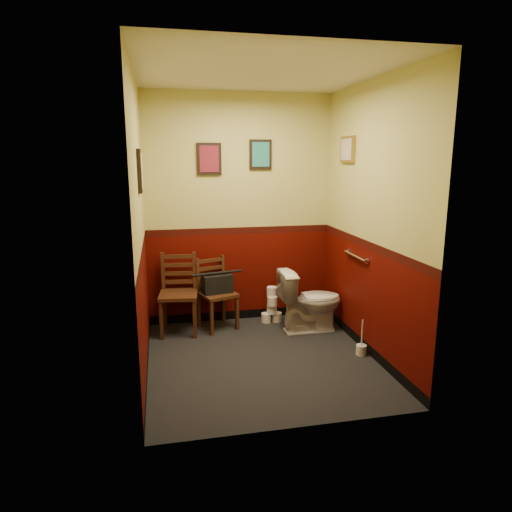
{
  "coord_description": "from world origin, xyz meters",
  "views": [
    {
      "loc": [
        -0.92,
        -4.12,
        1.97
      ],
      "look_at": [
        0.0,
        0.25,
        1.0
      ],
      "focal_mm": 32.0,
      "sensor_mm": 36.0,
      "label": 1
    }
  ],
  "objects": [
    {
      "name": "grab_bar",
      "position": [
        1.07,
        0.25,
        0.95
      ],
      "size": [
        0.05,
        0.56,
        0.06
      ],
      "color": "silver",
      "rests_on": "wall_right"
    },
    {
      "name": "framed_print_left",
      "position": [
        -1.08,
        0.1,
        1.85
      ],
      "size": [
        0.04,
        0.3,
        0.38
      ],
      "color": "black",
      "rests_on": "wall_left"
    },
    {
      "name": "wall_front",
      "position": [
        0.0,
        -1.2,
        1.35
      ],
      "size": [
        2.2,
        0.0,
        2.7
      ],
      "primitive_type": "cube",
      "rotation": [
        -1.57,
        0.0,
        0.0
      ],
      "color": "#460703",
      "rests_on": "ground"
    },
    {
      "name": "wall_back",
      "position": [
        0.0,
        1.2,
        1.35
      ],
      "size": [
        2.2,
        0.0,
        2.7
      ],
      "primitive_type": "cube",
      "rotation": [
        1.57,
        0.0,
        0.0
      ],
      "color": "#460703",
      "rests_on": "ground"
    },
    {
      "name": "wall_right",
      "position": [
        1.1,
        0.0,
        1.35
      ],
      "size": [
        0.0,
        2.4,
        2.7
      ],
      "primitive_type": "cube",
      "rotation": [
        1.57,
        0.0,
        -1.57
      ],
      "color": "#460703",
      "rests_on": "ground"
    },
    {
      "name": "wall_left",
      "position": [
        -1.1,
        0.0,
        1.35
      ],
      "size": [
        0.0,
        2.4,
        2.7
      ],
      "primitive_type": "cube",
      "rotation": [
        1.57,
        0.0,
        1.57
      ],
      "color": "#460703",
      "rests_on": "ground"
    },
    {
      "name": "framed_print_right",
      "position": [
        1.08,
        0.6,
        2.05
      ],
      "size": [
        0.04,
        0.34,
        0.28
      ],
      "color": "olive",
      "rests_on": "wall_right"
    },
    {
      "name": "ceiling",
      "position": [
        0.0,
        0.0,
        2.7
      ],
      "size": [
        2.2,
        2.4,
        0.0
      ],
      "primitive_type": "cube",
      "rotation": [
        3.14,
        0.0,
        0.0
      ],
      "color": "silver",
      "rests_on": "ground"
    },
    {
      "name": "toilet",
      "position": [
        0.72,
        0.65,
        0.35
      ],
      "size": [
        0.72,
        0.4,
        0.71
      ],
      "primitive_type": "imported",
      "rotation": [
        0.0,
        0.0,
        1.57
      ],
      "color": "white",
      "rests_on": "floor"
    },
    {
      "name": "framed_print_back_a",
      "position": [
        -0.35,
        1.18,
        1.95
      ],
      "size": [
        0.28,
        0.04,
        0.36
      ],
      "color": "black",
      "rests_on": "wall_back"
    },
    {
      "name": "tp_stack",
      "position": [
        0.35,
        1.0,
        0.19
      ],
      "size": [
        0.25,
        0.15,
        0.44
      ],
      "color": "silver",
      "rests_on": "floor"
    },
    {
      "name": "toilet_brush",
      "position": [
        1.02,
        -0.11,
        0.06
      ],
      "size": [
        0.11,
        0.11,
        0.38
      ],
      "color": "silver",
      "rests_on": "floor"
    },
    {
      "name": "chair_right",
      "position": [
        -0.33,
        0.97,
        0.42
      ],
      "size": [
        0.5,
        0.5,
        0.83
      ],
      "rotation": [
        0.0,
        0.0,
        0.36
      ],
      "color": "#4D2917",
      "rests_on": "floor"
    },
    {
      "name": "floor",
      "position": [
        0.0,
        0.0,
        0.0
      ],
      "size": [
        2.2,
        2.4,
        0.0
      ],
      "primitive_type": "cube",
      "color": "black",
      "rests_on": "ground"
    },
    {
      "name": "framed_print_back_b",
      "position": [
        0.25,
        1.18,
        2.0
      ],
      "size": [
        0.26,
        0.04,
        0.34
      ],
      "color": "black",
      "rests_on": "wall_back"
    },
    {
      "name": "handbag",
      "position": [
        -0.31,
        0.94,
        0.54
      ],
      "size": [
        0.37,
        0.24,
        0.25
      ],
      "rotation": [
        0.0,
        0.0,
        0.21
      ],
      "color": "black",
      "rests_on": "chair_right"
    },
    {
      "name": "chair_left",
      "position": [
        -0.76,
        0.93,
        0.45
      ],
      "size": [
        0.47,
        0.47,
        0.9
      ],
      "rotation": [
        0.0,
        0.0,
        -0.11
      ],
      "color": "#4D2917",
      "rests_on": "floor"
    }
  ]
}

